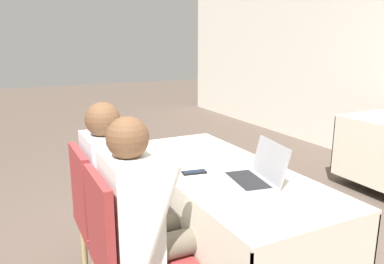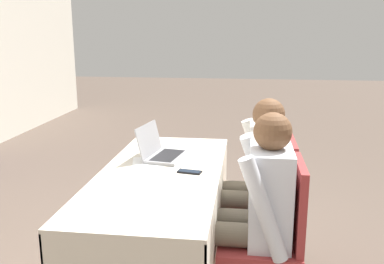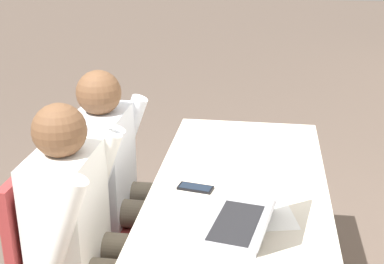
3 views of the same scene
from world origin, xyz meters
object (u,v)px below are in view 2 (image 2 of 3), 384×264
object	(u,v)px
chair_near_right	(269,200)
person_white_shirt	(254,176)
laptop	(162,151)
person_checkered_shirt	(255,205)
chair_near_left	(273,233)
cell_phone	(190,172)

from	to	relation	value
chair_near_right	person_white_shirt	world-z (taller)	person_white_shirt
laptop	person_white_shirt	world-z (taller)	person_white_shirt
person_checkered_shirt	person_white_shirt	xyz separation A→B (m)	(0.47, 0.00, 0.00)
laptop	chair_near_right	xyz separation A→B (m)	(-0.05, -0.71, -0.29)
chair_near_left	person_white_shirt	xyz separation A→B (m)	(0.47, 0.10, 0.16)
person_checkered_shirt	person_white_shirt	size ratio (longest dim) A/B	1.00
chair_near_right	laptop	bearing A→B (deg)	-93.82
cell_phone	chair_near_left	size ratio (longest dim) A/B	0.17
laptop	chair_near_right	bearing A→B (deg)	-83.87
cell_phone	laptop	bearing A→B (deg)	48.84
laptop	chair_near_left	bearing A→B (deg)	-115.78
chair_near_right	person_checkered_shirt	distance (m)	0.50
laptop	chair_near_right	size ratio (longest dim) A/B	0.40
cell_phone	chair_near_left	world-z (taller)	chair_near_left
person_checkered_shirt	cell_phone	bearing A→B (deg)	-121.16
person_white_shirt	chair_near_right	bearing A→B (deg)	90.00
chair_near_left	chair_near_right	size ratio (longest dim) A/B	1.00
laptop	person_checkered_shirt	size ratio (longest dim) A/B	0.32
chair_near_left	chair_near_right	bearing A→B (deg)	-180.00
laptop	chair_near_left	world-z (taller)	laptop
cell_phone	person_checkered_shirt	xyz separation A→B (m)	(-0.23, -0.39, -0.09)
person_checkered_shirt	person_white_shirt	distance (m)	0.47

